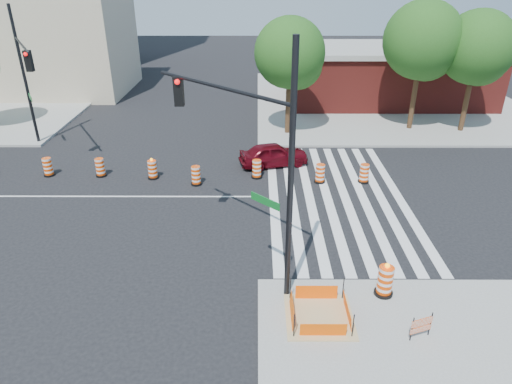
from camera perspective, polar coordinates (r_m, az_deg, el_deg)
ground at (r=24.09m, az=-16.66°, el=-0.54°), size 120.00×120.00×0.00m
sidewalk_ne at (r=41.42m, az=15.91°, el=10.86°), size 22.00×22.00×0.15m
crosswalk_east at (r=23.40m, az=9.96°, el=-0.58°), size 6.75×13.50×0.01m
lane_centerline at (r=24.09m, az=-16.66°, el=-0.53°), size 14.00×0.12×0.01m
excavation_pit at (r=15.56m, az=7.91°, el=-15.03°), size 2.20×2.20×0.90m
brick_storefront at (r=40.92m, az=16.31°, el=13.88°), size 16.50×8.50×4.60m
beige_midrise at (r=46.91m, az=-24.88°, el=17.41°), size 14.00×10.00×10.00m
red_coupe at (r=26.53m, az=2.23°, el=4.72°), size 4.25×2.60×1.35m
signal_pole_se at (r=14.95m, az=-0.82°, el=6.26°), size 4.77×4.72×8.68m
signal_pole_nw at (r=30.48m, az=-26.93°, el=13.60°), size 3.37×5.54×8.40m
pit_drum at (r=16.65m, az=15.82°, el=-10.72°), size 0.66×0.66×1.29m
barricade at (r=15.32m, az=19.98°, el=-15.40°), size 0.72×0.29×0.89m
tree_north_c at (r=30.70m, az=4.31°, el=16.48°), size 4.57×4.57×7.77m
tree_north_d at (r=33.34m, az=20.09°, el=16.91°), size 5.11×5.11×8.69m
tree_north_e at (r=34.24m, az=25.91°, el=15.51°), size 4.80×4.80×8.16m
median_drum_2 at (r=27.73m, az=-24.56°, el=2.80°), size 0.60×0.60×1.02m
median_drum_3 at (r=26.60m, az=-18.89°, el=2.86°), size 0.60×0.60×1.02m
median_drum_4 at (r=25.53m, az=-12.81°, el=2.70°), size 0.60×0.60×1.18m
median_drum_5 at (r=24.38m, az=-7.50°, el=1.98°), size 0.60×0.60×1.02m
median_drum_6 at (r=24.97m, az=0.10°, el=2.83°), size 0.60×0.60×1.02m
median_drum_7 at (r=24.65m, az=8.02°, el=2.23°), size 0.60×0.60×1.02m
median_drum_8 at (r=25.10m, az=13.36°, el=2.20°), size 0.60×0.60×1.02m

